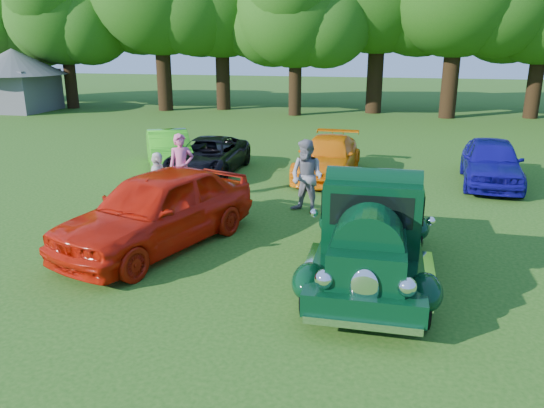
% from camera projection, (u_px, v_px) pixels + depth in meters
% --- Properties ---
extents(ground, '(120.00, 120.00, 0.00)m').
position_uv_depth(ground, '(299.00, 277.00, 10.17)').
color(ground, '#1D4D11').
rests_on(ground, ground).
extents(hero_pickup, '(2.38, 5.11, 2.00)m').
position_uv_depth(hero_pickup, '(371.00, 234.00, 9.94)').
color(hero_pickup, black).
rests_on(hero_pickup, ground).
extents(red_convertible, '(3.56, 5.37, 1.70)m').
position_uv_depth(red_convertible, '(157.00, 209.00, 11.47)').
color(red_convertible, red).
rests_on(red_convertible, ground).
extents(back_car_lime, '(3.09, 4.16, 1.31)m').
position_uv_depth(back_car_lime, '(169.00, 150.00, 18.73)').
color(back_car_lime, green).
rests_on(back_car_lime, ground).
extents(back_car_black, '(2.03, 4.37, 1.21)m').
position_uv_depth(back_car_black, '(208.00, 156.00, 17.90)').
color(back_car_black, black).
rests_on(back_car_black, ground).
extents(back_car_orange, '(2.03, 4.54, 1.29)m').
position_uv_depth(back_car_orange, '(328.00, 157.00, 17.58)').
color(back_car_orange, orange).
rests_on(back_car_orange, ground).
extents(back_car_blue, '(2.00, 4.35, 1.44)m').
position_uv_depth(back_car_blue, '(491.00, 162.00, 16.57)').
color(back_car_blue, '#0F0B7B').
rests_on(back_car_blue, ground).
extents(spectator_pink, '(0.83, 0.73, 1.91)m').
position_uv_depth(spectator_pink, '(182.00, 168.00, 14.72)').
color(spectator_pink, '#CF5584').
rests_on(spectator_pink, ground).
extents(spectator_grey, '(1.16, 1.06, 1.94)m').
position_uv_depth(spectator_grey, '(307.00, 177.00, 13.71)').
color(spectator_grey, gray).
rests_on(spectator_grey, ground).
extents(spectator_white, '(0.61, 1.06, 1.70)m').
position_uv_depth(spectator_white, '(158.00, 186.00, 13.32)').
color(spectator_white, silver).
rests_on(spectator_white, ground).
extents(gazebo, '(6.40, 6.40, 3.90)m').
position_uv_depth(gazebo, '(15.00, 73.00, 33.63)').
color(gazebo, '#55555A').
rests_on(gazebo, ground).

